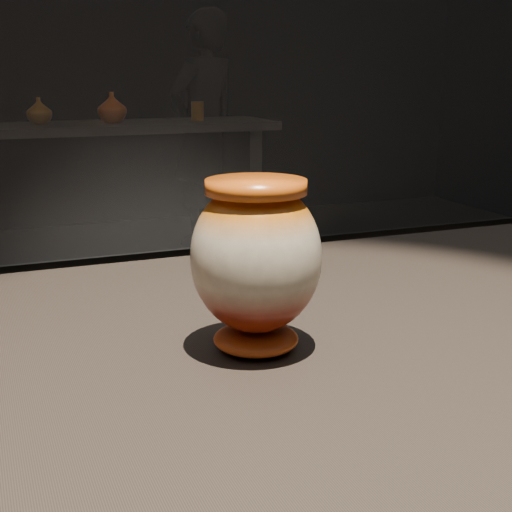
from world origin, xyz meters
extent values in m
cube|color=black|center=(0.00, 0.00, 0.88)|extent=(2.00, 0.80, 0.05)
ellipsoid|color=maroon|center=(0.07, -0.03, 0.91)|extent=(0.12, 0.12, 0.03)
ellipsoid|color=beige|center=(0.07, -0.03, 1.01)|extent=(0.18, 0.18, 0.17)
cylinder|color=orange|center=(0.07, -0.03, 1.09)|extent=(0.14, 0.14, 0.02)
cube|color=black|center=(0.59, 3.59, 0.88)|extent=(2.00, 0.60, 0.05)
cube|color=black|center=(1.44, 3.59, 0.42)|extent=(0.08, 0.50, 0.85)
imported|color=#9B5F16|center=(0.20, 3.64, 0.98)|extent=(0.18, 0.18, 0.15)
imported|color=maroon|center=(0.61, 3.59, 0.99)|extent=(0.24, 0.24, 0.18)
cylinder|color=#9B5F16|center=(1.14, 3.56, 0.96)|extent=(0.08, 0.08, 0.12)
imported|color=black|center=(1.33, 4.03, 0.80)|extent=(0.69, 0.60, 1.61)
camera|label=1|loc=(-0.21, -0.73, 1.21)|focal=50.00mm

